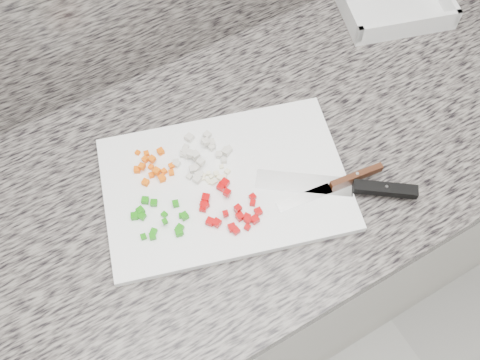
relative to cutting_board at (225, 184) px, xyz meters
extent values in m
cube|color=white|center=(0.01, 0.03, -0.48)|extent=(3.92, 0.62, 0.86)
cube|color=slate|center=(0.01, 0.03, -0.03)|extent=(3.96, 0.64, 0.04)
cube|color=white|center=(0.00, 0.00, 0.00)|extent=(0.51, 0.41, 0.01)
cube|color=#FC6005|center=(-0.10, 0.06, 0.01)|extent=(0.01, 0.01, 0.01)
cube|color=#FC6005|center=(-0.11, 0.14, 0.01)|extent=(0.01, 0.01, 0.01)
cube|color=#FC6005|center=(-0.13, 0.07, 0.01)|extent=(0.02, 0.02, 0.01)
cube|color=#FC6005|center=(-0.10, 0.13, 0.01)|extent=(0.01, 0.01, 0.01)
cube|color=#FC6005|center=(-0.10, 0.06, 0.01)|extent=(0.01, 0.01, 0.01)
cube|color=#FC6005|center=(-0.12, 0.10, 0.02)|extent=(0.01, 0.01, 0.01)
cube|color=#FC6005|center=(-0.09, 0.07, 0.01)|extent=(0.01, 0.01, 0.01)
cube|color=#FC6005|center=(-0.07, 0.08, 0.01)|extent=(0.01, 0.01, 0.01)
cube|color=#FC6005|center=(-0.10, 0.08, 0.02)|extent=(0.02, 0.02, 0.01)
cube|color=#FC6005|center=(-0.13, 0.10, 0.01)|extent=(0.02, 0.02, 0.01)
cube|color=#FC6005|center=(-0.07, 0.12, 0.01)|extent=(0.01, 0.01, 0.01)
cube|color=#FC6005|center=(-0.11, 0.11, 0.01)|extent=(0.01, 0.01, 0.01)
cube|color=#FC6005|center=(-0.10, 0.10, 0.02)|extent=(0.01, 0.01, 0.01)
cube|color=#FC6005|center=(-0.08, 0.06, 0.01)|extent=(0.01, 0.01, 0.01)
cube|color=#FC6005|center=(-0.11, 0.08, 0.01)|extent=(0.01, 0.01, 0.01)
cube|color=#FC6005|center=(-0.10, 0.09, 0.01)|extent=(0.01, 0.01, 0.01)
cube|color=beige|center=(0.01, 0.09, 0.02)|extent=(0.01, 0.01, 0.01)
cube|color=beige|center=(-0.04, 0.03, 0.01)|extent=(0.02, 0.02, 0.01)
cube|color=beige|center=(-0.03, 0.10, 0.01)|extent=(0.01, 0.01, 0.01)
cube|color=beige|center=(-0.02, 0.07, 0.01)|extent=(0.01, 0.01, 0.01)
cube|color=beige|center=(-0.02, 0.12, 0.01)|extent=(0.01, 0.01, 0.01)
cube|color=beige|center=(0.02, 0.08, 0.01)|extent=(0.02, 0.02, 0.01)
cube|color=beige|center=(-0.03, 0.08, 0.02)|extent=(0.02, 0.02, 0.01)
cube|color=beige|center=(-0.03, 0.05, 0.01)|extent=(0.02, 0.02, 0.01)
cube|color=beige|center=(0.01, 0.10, 0.01)|extent=(0.01, 0.01, 0.01)
cube|color=beige|center=(-0.02, 0.07, 0.02)|extent=(0.02, 0.02, 0.01)
cube|color=beige|center=(-0.06, 0.08, 0.01)|extent=(0.02, 0.02, 0.01)
cube|color=beige|center=(-0.03, 0.09, 0.01)|extent=(0.01, 0.01, 0.01)
cube|color=beige|center=(-0.04, 0.03, 0.01)|extent=(0.01, 0.01, 0.01)
cube|color=beige|center=(-0.04, 0.05, 0.01)|extent=(0.01, 0.01, 0.01)
cube|color=beige|center=(-0.05, 0.04, 0.01)|extent=(0.01, 0.01, 0.01)
cube|color=beige|center=(0.04, 0.06, 0.01)|extent=(0.01, 0.01, 0.01)
cube|color=beige|center=(-0.06, 0.08, 0.01)|extent=(0.01, 0.01, 0.01)
cube|color=beige|center=(-0.01, 0.12, 0.01)|extent=(0.02, 0.02, 0.01)
cube|color=beige|center=(0.01, 0.08, 0.01)|extent=(0.01, 0.01, 0.01)
cube|color=beige|center=(0.02, 0.04, 0.01)|extent=(0.01, 0.01, 0.01)
cube|color=beige|center=(-0.04, 0.09, 0.01)|extent=(0.01, 0.01, 0.01)
cube|color=beige|center=(0.03, 0.05, 0.01)|extent=(0.02, 0.02, 0.01)
cube|color=beige|center=(-0.03, 0.09, 0.01)|extent=(0.02, 0.02, 0.01)
cube|color=beige|center=(-0.03, 0.03, 0.01)|extent=(0.02, 0.02, 0.01)
cube|color=beige|center=(-0.04, 0.08, 0.01)|extent=(0.02, 0.02, 0.01)
cube|color=beige|center=(-0.02, 0.05, 0.02)|extent=(0.02, 0.02, 0.01)
cube|color=beige|center=(0.02, 0.05, 0.01)|extent=(0.02, 0.02, 0.01)
cube|color=beige|center=(0.02, 0.10, 0.01)|extent=(0.02, 0.02, 0.01)
cube|color=#18820B|center=(-0.16, -0.03, 0.01)|extent=(0.01, 0.01, 0.01)
cube|color=#18820B|center=(-0.17, 0.02, 0.01)|extent=(0.01, 0.01, 0.01)
cube|color=#18820B|center=(-0.10, 0.00, 0.01)|extent=(0.01, 0.01, 0.01)
cube|color=#18820B|center=(-0.16, -0.03, 0.01)|extent=(0.01, 0.01, 0.01)
cube|color=#18820B|center=(-0.14, 0.04, 0.01)|extent=(0.02, 0.02, 0.01)
cube|color=#18820B|center=(-0.18, -0.03, 0.01)|extent=(0.01, 0.01, 0.01)
cube|color=#18820B|center=(-0.10, -0.02, 0.01)|extent=(0.01, 0.01, 0.01)
cube|color=#18820B|center=(-0.12, -0.05, 0.01)|extent=(0.01, 0.01, 0.01)
cube|color=#18820B|center=(-0.13, -0.01, 0.01)|extent=(0.01, 0.01, 0.01)
cube|color=#18820B|center=(-0.16, 0.01, 0.01)|extent=(0.02, 0.02, 0.01)
cube|color=#18820B|center=(-0.11, -0.04, 0.01)|extent=(0.02, 0.02, 0.01)
cube|color=#18820B|center=(-0.17, 0.02, 0.01)|extent=(0.02, 0.02, 0.01)
cube|color=#18820B|center=(-0.16, 0.02, 0.01)|extent=(0.01, 0.01, 0.01)
cube|color=#18820B|center=(-0.10, -0.03, 0.01)|extent=(0.01, 0.01, 0.01)
cube|color=#18820B|center=(-0.12, -0.05, 0.01)|extent=(0.01, 0.01, 0.01)
cube|color=#18820B|center=(-0.13, -0.02, 0.02)|extent=(0.01, 0.01, 0.01)
cube|color=#18820B|center=(-0.13, 0.02, 0.01)|extent=(0.02, 0.02, 0.01)
cube|color=#B30204|center=(-0.06, -0.02, 0.01)|extent=(0.01, 0.01, 0.01)
cube|color=#B30204|center=(0.03, -0.05, 0.01)|extent=(0.01, 0.01, 0.01)
cube|color=#B30204|center=(-0.05, -0.01, 0.01)|extent=(0.02, 0.02, 0.01)
cube|color=#B30204|center=(-0.05, -0.07, 0.01)|extent=(0.02, 0.02, 0.01)
cube|color=#B30204|center=(0.02, -0.06, 0.01)|extent=(0.01, 0.01, 0.01)
cube|color=#B30204|center=(-0.01, -0.01, 0.01)|extent=(0.02, 0.02, 0.01)
cube|color=#B30204|center=(0.00, -0.08, 0.01)|extent=(0.02, 0.02, 0.01)
cube|color=#B30204|center=(0.01, -0.10, 0.01)|extent=(0.01, 0.01, 0.01)
cube|color=#B30204|center=(-0.01, -0.10, 0.01)|extent=(0.01, 0.01, 0.01)
cube|color=#B30204|center=(-0.01, -0.03, 0.02)|extent=(0.02, 0.02, 0.01)
cube|color=#B30204|center=(-0.03, -0.06, 0.02)|extent=(0.01, 0.01, 0.01)
cube|color=#B30204|center=(-0.06, -0.06, 0.01)|extent=(0.02, 0.02, 0.01)
cube|color=#B30204|center=(-0.01, -0.08, 0.01)|extent=(0.01, 0.01, 0.01)
cube|color=#B30204|center=(0.00, -0.01, 0.01)|extent=(0.02, 0.02, 0.01)
cube|color=#B30204|center=(-0.06, -0.03, 0.01)|extent=(0.02, 0.02, 0.01)
cube|color=#B30204|center=(-0.06, -0.03, 0.01)|extent=(0.02, 0.02, 0.01)
cube|color=#B30204|center=(-0.01, -0.06, 0.02)|extent=(0.01, 0.01, 0.01)
cube|color=#B30204|center=(0.00, -0.09, 0.01)|extent=(0.02, 0.02, 0.01)
cube|color=#B30204|center=(0.02, -0.08, 0.01)|extent=(0.01, 0.01, 0.01)
cube|color=#B30204|center=(-0.04, -0.09, 0.01)|extent=(0.02, 0.02, 0.01)
cube|color=#B30204|center=(-0.01, -0.06, 0.01)|extent=(0.01, 0.01, 0.01)
cube|color=#B30204|center=(-0.03, -0.10, 0.01)|extent=(0.01, 0.01, 0.01)
cube|color=#F6F0BE|center=(0.00, 0.01, 0.01)|extent=(0.01, 0.01, 0.01)
cube|color=#F6F0BE|center=(0.01, 0.01, 0.01)|extent=(0.01, 0.01, 0.01)
cube|color=#F6F0BE|center=(-0.02, 0.01, 0.01)|extent=(0.01, 0.01, 0.01)
cube|color=#F6F0BE|center=(-0.01, 0.02, 0.01)|extent=(0.01, 0.01, 0.01)
cube|color=#F6F0BE|center=(-0.02, 0.01, 0.01)|extent=(0.01, 0.01, 0.01)
cube|color=#F6F0BE|center=(-0.02, 0.01, 0.01)|extent=(0.01, 0.01, 0.00)
cube|color=#F6F0BE|center=(-0.01, -0.01, 0.01)|extent=(0.01, 0.01, 0.01)
cube|color=#F6F0BE|center=(-0.02, 0.02, 0.01)|extent=(0.01, 0.01, 0.01)
cube|color=#F6F0BE|center=(-0.03, 0.02, 0.01)|extent=(0.01, 0.01, 0.01)
cube|color=#F6F0BE|center=(0.00, 0.01, 0.01)|extent=(0.01, 0.01, 0.01)
cube|color=#F6F0BE|center=(-0.02, 0.03, 0.01)|extent=(0.01, 0.01, 0.01)
cube|color=#F6F0BE|center=(-0.03, 0.03, 0.01)|extent=(0.01, 0.01, 0.01)
cube|color=#F6F0BE|center=(0.01, 0.03, 0.01)|extent=(0.01, 0.01, 0.00)
cube|color=#F6F0BE|center=(-0.03, 0.03, 0.01)|extent=(0.01, 0.01, 0.00)
cube|color=#F6F0BE|center=(0.00, 0.01, 0.01)|extent=(0.01, 0.01, 0.01)
cube|color=#F6F0BE|center=(-0.01, 0.01, 0.01)|extent=(0.01, 0.01, 0.01)
cube|color=silver|center=(0.12, -0.08, 0.01)|extent=(0.17, 0.14, 0.00)
cube|color=black|center=(0.24, -0.16, 0.02)|extent=(0.11, 0.09, 0.02)
cylinder|color=silver|center=(0.24, -0.16, 0.02)|extent=(0.01, 0.01, 0.00)
cube|color=silver|center=(0.11, -0.10, 0.01)|extent=(0.11, 0.03, 0.00)
cube|color=#422010|center=(0.21, -0.11, 0.02)|extent=(0.11, 0.02, 0.02)
cylinder|color=silver|center=(0.21, -0.11, 0.02)|extent=(0.01, 0.01, 0.00)
cube|color=silver|center=(0.55, 0.20, 0.00)|extent=(0.27, 0.23, 0.01)
cube|color=silver|center=(0.53, 0.13, 0.02)|extent=(0.23, 0.08, 0.04)
cube|color=silver|center=(0.44, 0.24, 0.02)|extent=(0.06, 0.16, 0.04)
camera|label=1|loc=(-0.22, -0.43, 0.86)|focal=40.00mm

